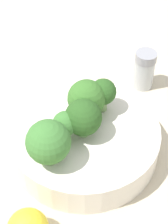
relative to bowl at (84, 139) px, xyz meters
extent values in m
plane|color=beige|center=(0.00, 0.00, -0.02)|extent=(3.00, 3.00, 0.00)
cylinder|color=silver|center=(0.00, 0.00, 0.00)|extent=(0.22, 0.22, 0.05)
cylinder|color=#7A9E5B|center=(-0.06, -0.03, 0.04)|extent=(0.03, 0.03, 0.03)
sphere|color=#3D7533|center=(-0.06, -0.03, 0.06)|extent=(0.06, 0.06, 0.06)
cylinder|color=#7A9E5B|center=(0.04, 0.02, 0.04)|extent=(0.02, 0.02, 0.03)
sphere|color=#28511E|center=(0.04, 0.02, 0.06)|extent=(0.04, 0.04, 0.04)
cylinder|color=#7A9E5B|center=(0.01, 0.02, 0.04)|extent=(0.02, 0.02, 0.02)
sphere|color=#386B28|center=(0.01, 0.02, 0.06)|extent=(0.05, 0.05, 0.05)
cylinder|color=#84AD66|center=(-0.01, -0.01, 0.04)|extent=(0.02, 0.02, 0.02)
sphere|color=#28511E|center=(-0.01, -0.01, 0.06)|extent=(0.05, 0.05, 0.05)
cylinder|color=#84AD66|center=(-0.03, -0.01, 0.04)|extent=(0.02, 0.02, 0.02)
sphere|color=#3D7533|center=(-0.03, -0.01, 0.05)|extent=(0.03, 0.03, 0.03)
cylinder|color=#B2B7BC|center=(0.15, 0.09, 0.00)|extent=(0.03, 0.03, 0.05)
cylinder|color=gray|center=(0.15, 0.09, 0.04)|extent=(0.04, 0.04, 0.02)
cube|color=olive|center=(0.11, 0.08, -0.02)|extent=(0.01, 0.01, 0.01)
cube|color=olive|center=(0.01, 0.13, -0.02)|extent=(0.01, 0.01, 0.01)
camera|label=1|loc=(-0.14, -0.32, 0.41)|focal=60.00mm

